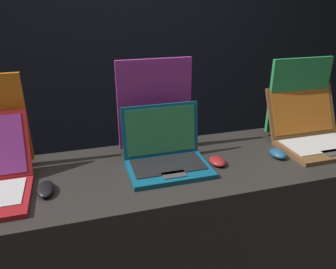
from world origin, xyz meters
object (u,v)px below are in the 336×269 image
(laptop_back, at_px, (314,133))
(mouse_back, at_px, (278,154))
(mouse_front, at_px, (46,189))
(promo_stand_middle, at_px, (155,108))
(mouse_middle, at_px, (217,161))
(promo_stand_back, at_px, (298,99))
(laptop_middle, at_px, (166,153))

(laptop_back, height_order, mouse_back, laptop_back)
(mouse_front, distance_m, promo_stand_middle, 0.58)
(mouse_middle, xyz_separation_m, mouse_back, (0.29, -0.01, 0.00))
(mouse_back, height_order, promo_stand_back, promo_stand_back)
(mouse_middle, xyz_separation_m, promo_stand_middle, (-0.22, 0.23, 0.19))
(laptop_back, bearing_deg, promo_stand_back, 90.00)
(laptop_middle, bearing_deg, promo_stand_back, 12.55)
(mouse_front, height_order, mouse_middle, mouse_front)
(laptop_middle, height_order, promo_stand_middle, promo_stand_middle)
(promo_stand_middle, distance_m, mouse_back, 0.60)
(laptop_middle, bearing_deg, mouse_middle, -12.96)
(mouse_front, relative_size, mouse_back, 1.23)
(laptop_middle, xyz_separation_m, promo_stand_back, (0.76, 0.17, 0.13))
(mouse_front, distance_m, mouse_back, 1.00)
(mouse_middle, height_order, mouse_back, mouse_back)
(mouse_front, relative_size, laptop_back, 0.30)
(laptop_middle, height_order, promo_stand_back, promo_stand_back)
(laptop_middle, height_order, mouse_middle, laptop_middle)
(mouse_middle, distance_m, laptop_back, 0.55)
(mouse_front, bearing_deg, promo_stand_middle, 27.72)
(laptop_middle, xyz_separation_m, mouse_middle, (0.22, -0.05, -0.04))
(mouse_middle, relative_size, promo_stand_back, 0.23)
(laptop_middle, relative_size, promo_stand_back, 0.86)
(mouse_middle, distance_m, promo_stand_back, 0.61)
(promo_stand_middle, bearing_deg, promo_stand_back, -0.83)
(laptop_back, relative_size, promo_stand_back, 0.96)
(laptop_back, xyz_separation_m, promo_stand_back, (-0.00, 0.16, 0.13))
(laptop_back, distance_m, mouse_back, 0.26)
(laptop_middle, distance_m, laptop_back, 0.76)
(mouse_middle, bearing_deg, laptop_middle, 167.04)
(laptop_back, bearing_deg, promo_stand_middle, 167.62)
(promo_stand_middle, xyz_separation_m, promo_stand_back, (0.76, -0.01, -0.02))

